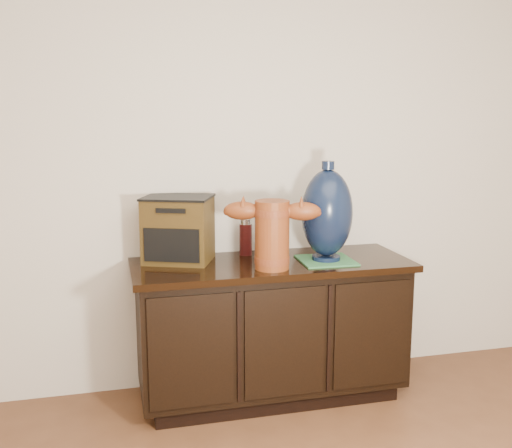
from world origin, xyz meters
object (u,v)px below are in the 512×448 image
object	(u,v)px
sideboard	(271,328)
spray_can	(246,237)
tv_radio	(178,229)
terracotta_vessel	(272,231)
lamp_base	(327,213)

from	to	relation	value
sideboard	spray_can	world-z (taller)	spray_can
sideboard	tv_radio	xyz separation A→B (m)	(-0.47, 0.13, 0.54)
sideboard	terracotta_vessel	distance (m)	0.58
sideboard	tv_radio	distance (m)	0.73
tv_radio	lamp_base	distance (m)	0.78
lamp_base	terracotta_vessel	bearing A→B (deg)	-166.34
sideboard	lamp_base	distance (m)	0.69
spray_can	sideboard	bearing A→B (deg)	-61.73
tv_radio	spray_can	world-z (taller)	tv_radio
sideboard	terracotta_vessel	world-z (taller)	terracotta_vessel
sideboard	lamp_base	world-z (taller)	lamp_base
sideboard	terracotta_vessel	xyz separation A→B (m)	(-0.04, -0.14, 0.56)
terracotta_vessel	tv_radio	xyz separation A→B (m)	(-0.43, 0.27, -0.02)
lamp_base	sideboard	bearing A→B (deg)	167.99
terracotta_vessel	spray_can	distance (m)	0.34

